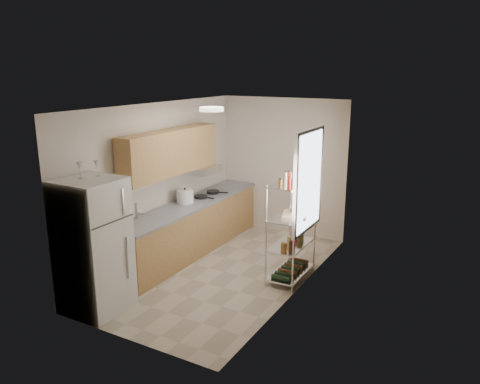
% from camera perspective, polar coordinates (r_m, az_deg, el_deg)
% --- Properties ---
extents(room, '(2.52, 4.42, 2.62)m').
position_cam_1_polar(room, '(7.08, -2.04, -0.06)').
color(room, '#B6A994').
rests_on(room, ground).
extents(counter_run, '(0.63, 3.51, 0.90)m').
position_cam_1_polar(counter_run, '(8.16, -5.93, -4.30)').
color(counter_run, tan).
rests_on(counter_run, ground).
extents(upper_cabinets, '(0.33, 2.20, 0.72)m').
position_cam_1_polar(upper_cabinets, '(7.63, -8.50, 4.81)').
color(upper_cabinets, tan).
rests_on(upper_cabinets, room).
extents(range_hood, '(0.50, 0.60, 0.12)m').
position_cam_1_polar(range_hood, '(8.32, -4.74, 2.80)').
color(range_hood, '#B7BABC').
rests_on(range_hood, room).
extents(window, '(0.06, 1.00, 1.46)m').
position_cam_1_polar(window, '(6.80, 8.36, 1.35)').
color(window, white).
rests_on(window, room).
extents(bakers_rack, '(0.45, 0.90, 1.73)m').
position_cam_1_polar(bakers_rack, '(6.95, 6.37, -2.07)').
color(bakers_rack, silver).
rests_on(bakers_rack, ground).
extents(ceiling_dome, '(0.34, 0.34, 0.05)m').
position_cam_1_polar(ceiling_dome, '(6.61, -3.50, 10.05)').
color(ceiling_dome, white).
rests_on(ceiling_dome, room).
extents(refrigerator, '(0.73, 0.73, 1.78)m').
position_cam_1_polar(refrigerator, '(6.38, -17.37, -6.30)').
color(refrigerator, silver).
rests_on(refrigerator, ground).
extents(wine_glass_a, '(0.08, 0.08, 0.22)m').
position_cam_1_polar(wine_glass_a, '(6.15, -18.94, 2.52)').
color(wine_glass_a, silver).
rests_on(wine_glass_a, refrigerator).
extents(wine_glass_b, '(0.07, 0.07, 0.21)m').
position_cam_1_polar(wine_glass_b, '(6.23, -17.04, 2.78)').
color(wine_glass_b, silver).
rests_on(wine_glass_b, refrigerator).
extents(rice_cooker, '(0.28, 0.28, 0.23)m').
position_cam_1_polar(rice_cooker, '(8.00, -6.72, -0.51)').
color(rice_cooker, white).
rests_on(rice_cooker, counter_run).
extents(frying_pan_large, '(0.24, 0.24, 0.04)m').
position_cam_1_polar(frying_pan_large, '(8.30, -4.80, -0.57)').
color(frying_pan_large, black).
rests_on(frying_pan_large, counter_run).
extents(frying_pan_small, '(0.29, 0.29, 0.05)m').
position_cam_1_polar(frying_pan_small, '(8.58, -3.32, 0.00)').
color(frying_pan_small, black).
rests_on(frying_pan_small, counter_run).
extents(cutting_board, '(0.47, 0.53, 0.03)m').
position_cam_1_polar(cutting_board, '(6.95, 6.68, -2.78)').
color(cutting_board, tan).
rests_on(cutting_board, bakers_rack).
extents(espresso_machine, '(0.17, 0.23, 0.25)m').
position_cam_1_polar(espresso_machine, '(7.05, 7.28, -1.62)').
color(espresso_machine, black).
rests_on(espresso_machine, bakers_rack).
extents(storage_bag, '(0.12, 0.14, 0.15)m').
position_cam_1_polar(storage_bag, '(7.36, 6.67, -4.98)').
color(storage_bag, '#B11530').
rests_on(storage_bag, bakers_rack).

